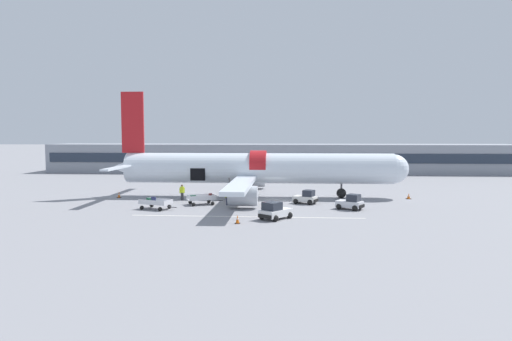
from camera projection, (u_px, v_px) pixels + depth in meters
ground_plane at (275, 200)px, 50.80m from camera, size 500.00×500.00×0.00m
apron_marking_line at (247, 217)px, 40.74m from camera, size 20.98×0.37×0.01m
terminal_strip at (280, 158)px, 87.51m from camera, size 87.86×10.02×5.38m
airplane at (254, 169)px, 53.02m from camera, size 34.64×31.65×12.30m
baggage_tug_lead at (351, 203)px, 44.60m from camera, size 2.86×2.50×1.52m
baggage_tug_mid at (306, 198)px, 48.25m from camera, size 2.75×2.36×1.47m
baggage_tug_rear at (275, 211)px, 39.56m from camera, size 3.03×3.32×1.54m
baggage_cart_loading at (202, 199)px, 47.62m from camera, size 3.79×2.65×1.13m
baggage_cart_queued at (156, 204)px, 44.79m from camera, size 4.00×2.59×1.21m
ground_crew_loader_a at (237, 194)px, 49.47m from camera, size 0.57×0.50×1.65m
ground_crew_loader_b at (182, 192)px, 50.69m from camera, size 0.58×0.56×1.78m
ground_crew_driver at (244, 196)px, 47.78m from camera, size 0.60×0.48×1.72m
ground_crew_supervisor at (228, 196)px, 47.32m from camera, size 0.60×0.42×1.75m
safety_cone_nose at (409, 196)px, 51.84m from camera, size 0.56×0.56×0.62m
safety_cone_engine_left at (237, 219)px, 37.65m from camera, size 0.44×0.44×0.72m
safety_cone_wingtip at (264, 205)px, 45.56m from camera, size 0.49×0.49×0.58m
safety_cone_tail at (119, 195)px, 52.81m from camera, size 0.47×0.47×0.68m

